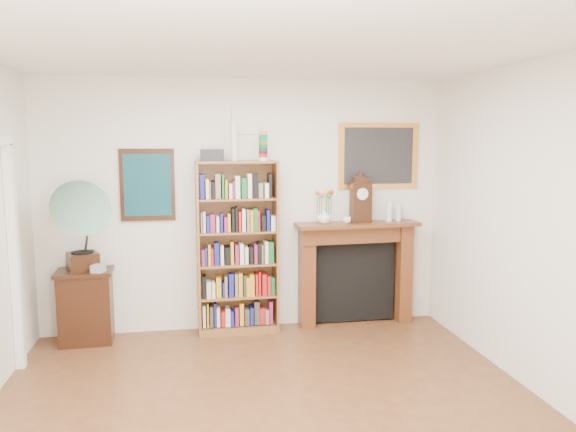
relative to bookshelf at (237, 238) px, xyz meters
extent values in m
cube|color=white|center=(0.10, -2.32, 1.73)|extent=(4.50, 5.00, 0.01)
cube|color=silver|center=(0.10, 0.18, 0.33)|extent=(4.50, 0.01, 2.80)
cube|color=silver|center=(2.35, -2.32, 0.33)|extent=(0.01, 5.00, 2.80)
cube|color=white|center=(-2.11, -0.65, -0.02)|extent=(0.08, 0.08, 2.10)
cube|color=black|center=(-0.95, 0.16, 0.58)|extent=(0.58, 0.03, 0.78)
cube|color=#10424F|center=(-0.95, 0.14, 0.58)|extent=(0.50, 0.01, 0.67)
cube|color=white|center=(0.10, 0.16, 1.28)|extent=(0.26, 0.03, 0.30)
cube|color=silver|center=(0.10, 0.14, 1.28)|extent=(0.22, 0.01, 0.26)
cube|color=gold|center=(1.65, 0.16, 0.88)|extent=(0.95, 0.03, 0.75)
cube|color=#262628|center=(1.65, 0.14, 0.88)|extent=(0.82, 0.01, 0.65)
cube|color=brown|center=(-0.43, 0.00, -0.11)|extent=(0.03, 0.31, 1.91)
cube|color=brown|center=(0.43, 0.00, -0.11)|extent=(0.03, 0.31, 1.91)
cube|color=brown|center=(0.00, 0.00, 0.83)|extent=(0.89, 0.34, 0.03)
cube|color=brown|center=(0.00, 0.00, -1.03)|extent=(0.89, 0.34, 0.08)
cube|color=brown|center=(0.00, 0.15, -0.11)|extent=(0.88, 0.04, 1.91)
cube|color=brown|center=(0.00, 0.00, -0.65)|extent=(0.83, 0.31, 0.02)
cube|color=brown|center=(0.00, 0.00, -0.29)|extent=(0.83, 0.31, 0.02)
cube|color=brown|center=(0.00, 0.00, 0.07)|extent=(0.83, 0.31, 0.02)
cube|color=brown|center=(0.00, 0.00, 0.43)|extent=(0.83, 0.31, 0.02)
cube|color=black|center=(-1.61, -0.05, -0.68)|extent=(0.59, 0.44, 0.78)
cube|color=#4E2812|center=(0.79, 0.05, -0.49)|extent=(0.17, 0.22, 1.16)
cube|color=#4E2812|center=(1.95, 0.05, -0.49)|extent=(0.17, 0.22, 1.16)
cube|color=#4E2812|center=(1.37, 0.05, 0.00)|extent=(1.32, 0.27, 0.19)
cube|color=#4E2812|center=(1.37, 0.01, 0.11)|extent=(1.44, 0.41, 0.04)
cube|color=black|center=(1.37, 0.12, -0.58)|extent=(0.96, 0.09, 0.93)
cube|color=black|center=(-1.63, -0.01, -0.20)|extent=(0.38, 0.38, 0.18)
cylinder|color=black|center=(-1.63, -0.01, -0.10)|extent=(0.29, 0.29, 0.01)
cone|color=#2F4435|center=(-1.63, -0.19, 0.29)|extent=(0.80, 0.89, 0.75)
cube|color=silver|center=(-1.45, -0.17, -0.25)|extent=(0.15, 0.15, 0.08)
cube|color=black|center=(1.41, 0.04, 0.36)|extent=(0.24, 0.15, 0.45)
cylinder|color=white|center=(1.41, -0.03, 0.46)|extent=(0.13, 0.03, 0.13)
cube|color=black|center=(1.41, 0.04, 0.62)|extent=(0.17, 0.12, 0.08)
imported|color=white|center=(0.98, 0.02, 0.21)|extent=(0.17, 0.17, 0.16)
imported|color=white|center=(1.23, -0.02, 0.17)|extent=(0.13, 0.13, 0.07)
cylinder|color=silver|center=(1.75, 0.04, 0.25)|extent=(0.07, 0.07, 0.24)
cylinder|color=silver|center=(1.87, 0.04, 0.23)|extent=(0.06, 0.06, 0.20)
camera|label=1|loc=(-0.48, -6.06, 1.08)|focal=35.00mm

